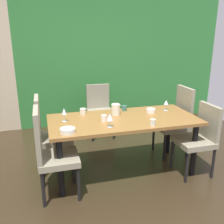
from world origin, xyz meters
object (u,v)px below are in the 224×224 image
(serving_bowl_south, at_px, (151,111))
(cup_rear, at_px, (124,108))
(wine_glass_north, at_px, (110,117))
(cup_left, at_px, (104,118))
(chair_left_far, at_px, (48,132))
(cup_near_window, at_px, (153,123))
(serving_bowl_east, at_px, (68,131))
(wine_glass_right, at_px, (64,112))
(wine_glass_center, at_px, (166,103))
(chair_head_far, at_px, (99,108))
(cup_front, at_px, (83,111))
(chair_right_near, at_px, (199,136))
(pitcher_near_shelf, at_px, (116,109))
(chair_left_near, at_px, (50,151))
(chair_right_far, at_px, (177,119))
(dining_table, at_px, (124,125))

(serving_bowl_south, distance_m, cup_rear, 0.37)
(wine_glass_north, height_order, cup_left, wine_glass_north)
(chair_left_far, bearing_deg, wine_glass_north, 51.51)
(cup_near_window, bearing_deg, serving_bowl_east, 176.94)
(wine_glass_right, distance_m, wine_glass_center, 1.43)
(wine_glass_north, relative_size, wine_glass_center, 1.11)
(serving_bowl_south, bearing_deg, chair_head_far, 110.57)
(cup_rear, distance_m, cup_front, 0.59)
(chair_right_near, height_order, pitcher_near_shelf, chair_right_near)
(wine_glass_center, distance_m, cup_near_window, 0.70)
(chair_left_near, distance_m, wine_glass_center, 1.73)
(cup_rear, bearing_deg, chair_right_far, -1.57)
(dining_table, relative_size, chair_right_far, 1.82)
(cup_rear, relative_size, cup_front, 0.90)
(dining_table, bearing_deg, chair_left_far, 162.48)
(chair_head_far, height_order, wine_glass_center, chair_head_far)
(cup_rear, height_order, pitcher_near_shelf, pitcher_near_shelf)
(chair_right_near, xyz_separation_m, wine_glass_center, (-0.25, 0.48, 0.34))
(wine_glass_north, bearing_deg, chair_head_far, 81.46)
(dining_table, distance_m, chair_left_near, 1.00)
(cup_front, xyz_separation_m, cup_near_window, (0.72, -0.68, 0.00))
(chair_left_near, xyz_separation_m, pitcher_near_shelf, (0.90, 0.48, 0.27))
(dining_table, distance_m, chair_left_far, 1.00)
(cup_left, bearing_deg, wine_glass_right, 164.16)
(wine_glass_north, height_order, pitcher_near_shelf, wine_glass_north)
(chair_right_near, relative_size, serving_bowl_east, 5.60)
(chair_left_near, xyz_separation_m, wine_glass_north, (0.70, 0.05, 0.31))
(wine_glass_center, bearing_deg, serving_bowl_south, -171.03)
(chair_left_far, distance_m, cup_front, 0.53)
(serving_bowl_east, bearing_deg, wine_glass_center, 18.64)
(chair_right_far, relative_size, serving_bowl_south, 8.48)
(cup_rear, xyz_separation_m, cup_front, (-0.59, -0.00, 0.00))
(cup_front, relative_size, cup_near_window, 0.99)
(chair_right_near, relative_size, chair_right_far, 0.90)
(dining_table, distance_m, cup_near_window, 0.45)
(dining_table, xyz_separation_m, serving_bowl_east, (-0.75, -0.30, 0.11))
(chair_right_near, distance_m, chair_left_near, 1.89)
(dining_table, xyz_separation_m, wine_glass_north, (-0.25, -0.25, 0.20))
(wine_glass_right, height_order, cup_rear, wine_glass_right)
(chair_right_far, height_order, chair_left_far, chair_right_far)
(chair_right_near, xyz_separation_m, cup_left, (-1.21, 0.25, 0.27))
(wine_glass_right, bearing_deg, chair_left_near, -118.29)
(chair_left_near, bearing_deg, cup_near_window, 87.24)
(chair_right_far, xyz_separation_m, cup_left, (-1.22, -0.35, 0.23))
(pitcher_near_shelf, bearing_deg, cup_near_window, -61.19)
(dining_table, distance_m, cup_front, 0.59)
(dining_table, height_order, serving_bowl_south, serving_bowl_south)
(serving_bowl_south, bearing_deg, cup_left, -165.16)
(serving_bowl_east, height_order, cup_left, cup_left)
(chair_head_far, bearing_deg, cup_rear, 97.03)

